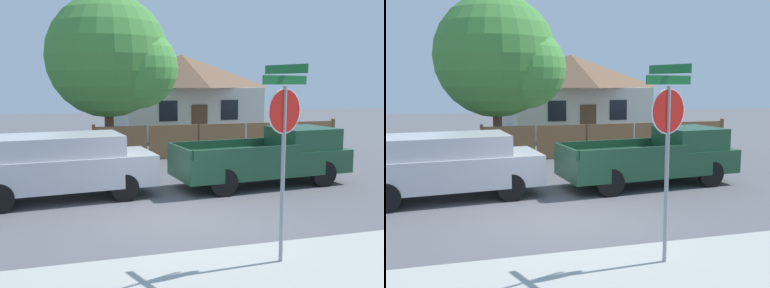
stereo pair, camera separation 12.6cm
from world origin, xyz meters
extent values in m
plane|color=#56565B|center=(0.00, 0.00, 0.00)|extent=(80.00, 80.00, 0.00)
cube|color=#A3A39E|center=(0.00, -3.60, 0.00)|extent=(36.00, 3.20, 0.01)
cube|color=brown|center=(-0.27, 8.32, 0.71)|extent=(2.09, 0.06, 1.41)
cube|color=brown|center=(1.91, 8.32, 0.71)|extent=(2.09, 0.06, 1.41)
cube|color=brown|center=(4.09, 8.32, 0.71)|extent=(2.09, 0.06, 1.41)
cube|color=brown|center=(6.27, 8.32, 0.71)|extent=(2.09, 0.06, 1.41)
cube|color=brown|center=(8.45, 8.32, 0.71)|extent=(2.09, 0.06, 1.41)
cube|color=brown|center=(-1.36, 8.32, 0.76)|extent=(0.12, 0.12, 1.51)
cube|color=brown|center=(9.54, 8.32, 0.76)|extent=(0.12, 0.12, 1.51)
cube|color=beige|center=(4.65, 17.16, 1.45)|extent=(7.71, 7.32, 2.90)
pyramid|color=brown|center=(4.65, 17.16, 3.89)|extent=(8.32, 7.91, 1.98)
cube|color=black|center=(2.92, 13.48, 1.68)|extent=(1.00, 0.04, 1.10)
cube|color=black|center=(6.38, 13.48, 1.68)|extent=(1.00, 0.04, 1.10)
cube|color=brown|center=(4.65, 13.48, 1.00)|extent=(0.90, 0.04, 2.00)
cylinder|color=brown|center=(-0.58, 9.74, 1.17)|extent=(0.40, 0.40, 2.33)
sphere|color=#428438|center=(-0.58, 9.74, 4.27)|extent=(5.18, 5.18, 5.18)
sphere|color=#478F3C|center=(0.58, 9.09, 3.76)|extent=(3.37, 3.37, 3.37)
cube|color=#B7B7BC|center=(-2.64, 2.73, 0.77)|extent=(5.15, 2.48, 0.84)
cube|color=#B7B7BC|center=(-2.76, 2.72, 1.47)|extent=(3.65, 2.18, 0.55)
cube|color=black|center=(-1.11, 2.87, 1.47)|extent=(0.22, 1.79, 0.47)
cylinder|color=black|center=(-1.18, 3.78, 0.37)|extent=(0.74, 0.22, 0.74)
cylinder|color=black|center=(-1.01, 1.97, 0.37)|extent=(0.74, 0.22, 0.74)
cylinder|color=black|center=(-4.26, 3.50, 0.37)|extent=(0.74, 0.22, 0.74)
cube|color=#1E472D|center=(3.29, 2.73, 0.73)|extent=(5.57, 2.45, 0.72)
cube|color=#1E472D|center=(4.77, 2.87, 1.42)|extent=(1.89, 1.96, 0.65)
cube|color=#1E472D|center=(2.29, 3.58, 1.22)|extent=(3.40, 0.39, 0.25)
cube|color=#1E472D|center=(2.46, 1.72, 1.22)|extent=(3.40, 0.39, 0.25)
cube|color=#1E472D|center=(0.63, 2.49, 1.22)|extent=(0.25, 1.87, 0.25)
cylinder|color=black|center=(4.88, 3.75, 0.40)|extent=(0.79, 0.22, 0.79)
cylinder|color=black|center=(5.04, 2.01, 0.40)|extent=(0.79, 0.22, 0.79)
cylinder|color=black|center=(1.54, 3.45, 0.40)|extent=(0.79, 0.22, 0.79)
cylinder|color=black|center=(1.69, 1.71, 0.40)|extent=(0.79, 0.22, 0.79)
cylinder|color=gray|center=(1.05, -2.92, 1.54)|extent=(0.07, 0.07, 3.07)
cylinder|color=red|center=(1.05, -2.92, 2.65)|extent=(0.70, 0.27, 0.73)
cylinder|color=white|center=(1.05, -2.92, 2.65)|extent=(0.74, 0.27, 0.78)
cube|color=#19602D|center=(1.05, -2.92, 3.17)|extent=(0.99, 0.37, 0.15)
cube|color=#19602D|center=(1.05, -2.92, 3.35)|extent=(0.33, 0.89, 0.15)
camera|label=1|loc=(-2.58, -9.75, 3.11)|focal=42.00mm
camera|label=2|loc=(-2.46, -9.78, 3.11)|focal=42.00mm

